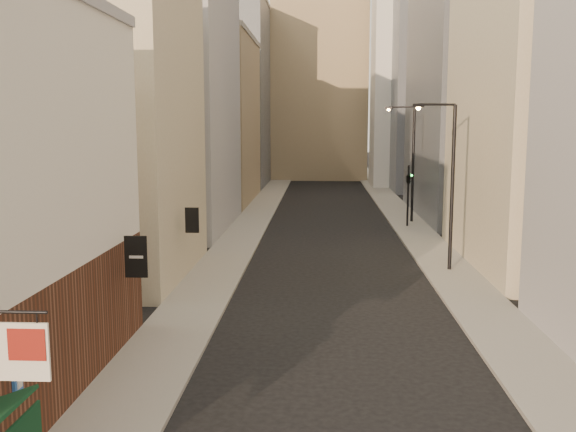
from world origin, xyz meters
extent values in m
cube|color=gray|center=(-6.50, 55.00, 0.07)|extent=(3.00, 140.00, 0.15)
cube|color=gray|center=(6.50, 55.00, 0.07)|extent=(3.00, 140.00, 0.15)
cube|color=beige|center=(-6.50, 3.00, 4.15)|extent=(1.60, 0.06, 1.10)
cube|color=maroon|center=(-6.10, 3.00, 4.30)|extent=(0.70, 0.10, 0.60)
cube|color=blue|center=(-7.95, 6.20, 2.20)|extent=(0.08, 0.40, 0.50)
cube|color=black|center=(-7.30, 14.00, 3.60)|extent=(0.80, 0.08, 1.50)
cube|color=black|center=(-7.30, 24.00, 3.40)|extent=(0.70, 0.08, 1.30)
cube|color=tan|center=(-12.00, 26.00, 8.00)|extent=(8.00, 12.00, 16.00)
cube|color=#A6A5AA|center=(-12.00, 42.00, 10.00)|extent=(8.00, 16.00, 20.00)
cube|color=#9A8360|center=(-12.00, 60.00, 8.50)|extent=(8.00, 18.00, 17.00)
cube|color=gray|center=(-12.00, 80.00, 12.00)|extent=(8.00, 20.00, 24.00)
cube|color=tan|center=(12.00, 30.00, 10.00)|extent=(8.00, 16.00, 20.00)
cube|color=gray|center=(12.00, 50.00, 13.00)|extent=(8.00, 20.00, 26.00)
cube|color=#9A8360|center=(-1.00, 92.00, 14.00)|extent=(14.00, 14.00, 28.00)
cube|color=silver|center=(10.00, 78.00, 17.00)|extent=(8.00, 8.00, 34.00)
cylinder|color=black|center=(6.51, 27.74, 4.65)|extent=(0.21, 0.21, 9.29)
cylinder|color=black|center=(5.49, 27.57, 9.29)|extent=(2.06, 0.46, 0.12)
cube|color=black|center=(4.47, 27.40, 9.24)|extent=(0.60, 0.32, 0.19)
sphere|color=#FFB53F|center=(4.47, 27.40, 9.11)|extent=(0.25, 0.25, 0.25)
cylinder|color=black|center=(6.89, 45.62, 4.81)|extent=(0.21, 0.21, 9.62)
cylinder|color=black|center=(5.86, 45.92, 9.62)|extent=(2.09, 0.73, 0.13)
cube|color=black|center=(4.84, 46.23, 9.57)|extent=(0.63, 0.39, 0.19)
sphere|color=#FFB53F|center=(4.84, 46.23, 9.43)|extent=(0.26, 0.26, 0.26)
cylinder|color=black|center=(6.21, 43.22, 2.50)|extent=(0.16, 0.16, 5.00)
imported|color=black|center=(6.21, 43.22, 4.20)|extent=(0.70, 0.70, 1.34)
sphere|color=#19E533|center=(6.46, 43.22, 4.20)|extent=(0.16, 0.16, 0.16)
camera|label=1|loc=(-0.80, -7.95, 8.27)|focal=40.00mm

